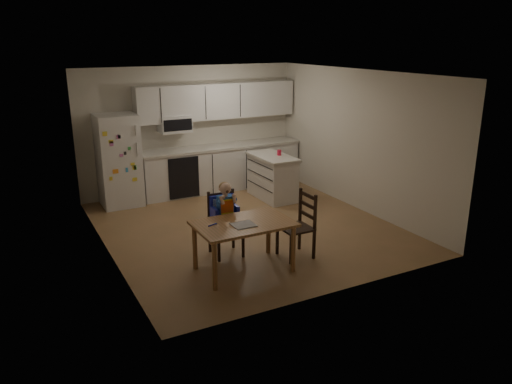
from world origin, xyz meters
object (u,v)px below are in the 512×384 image
at_px(kitchen_island, 272,177).
at_px(red_cup, 279,153).
at_px(refrigerator, 119,160).
at_px(chair_booster, 224,211).
at_px(chair_side, 302,220).
at_px(dining_table, 244,229).

relative_size(kitchen_island, red_cup, 11.36).
bearing_deg(refrigerator, chair_booster, -74.91).
bearing_deg(kitchen_island, red_cup, -16.90).
relative_size(red_cup, chair_side, 0.11).
relative_size(dining_table, chair_side, 1.35).
xyz_separation_m(kitchen_island, red_cup, (0.13, -0.04, 0.47)).
height_order(kitchen_island, red_cup, red_cup).
bearing_deg(dining_table, chair_side, 3.04).
bearing_deg(chair_booster, dining_table, -87.42).
bearing_deg(refrigerator, dining_table, -77.45).
bearing_deg(kitchen_island, dining_table, -126.32).
height_order(refrigerator, chair_booster, refrigerator).
bearing_deg(refrigerator, red_cup, -19.58).
xyz_separation_m(chair_booster, chair_side, (0.94, -0.57, -0.12)).
bearing_deg(kitchen_island, chair_side, -110.78).
relative_size(refrigerator, dining_table, 1.33).
bearing_deg(chair_side, kitchen_island, 159.12).
xyz_separation_m(kitchen_island, dining_table, (-1.91, -2.60, 0.17)).
distance_m(chair_booster, chair_side, 1.11).
bearing_deg(red_cup, chair_booster, -136.31).
distance_m(red_cup, dining_table, 3.29).
xyz_separation_m(kitchen_island, chair_side, (-0.97, -2.55, 0.11)).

